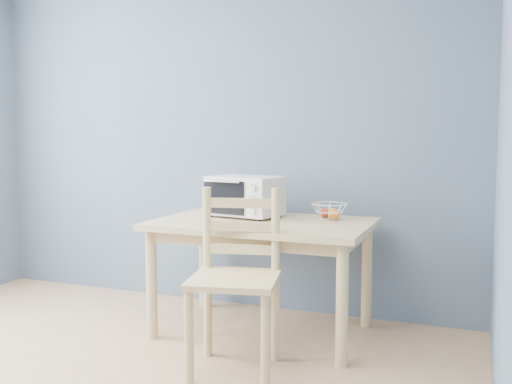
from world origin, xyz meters
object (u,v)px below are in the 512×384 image
at_px(dining_table, 262,236).
at_px(fruit_basket, 330,211).
at_px(dining_chair, 236,282).
at_px(toaster_oven, 243,195).

relative_size(dining_table, fruit_basket, 4.99).
height_order(dining_table, dining_chair, dining_chair).
distance_m(fruit_basket, dining_chair, 0.94).
relative_size(dining_table, dining_chair, 1.39).
bearing_deg(dining_table, fruit_basket, 29.00).
relative_size(fruit_basket, dining_chair, 0.28).
xyz_separation_m(dining_table, toaster_oven, (-0.20, 0.13, 0.25)).
xyz_separation_m(toaster_oven, fruit_basket, (0.59, 0.09, -0.09)).
bearing_deg(toaster_oven, fruit_basket, 19.41).
distance_m(dining_table, toaster_oven, 0.34).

